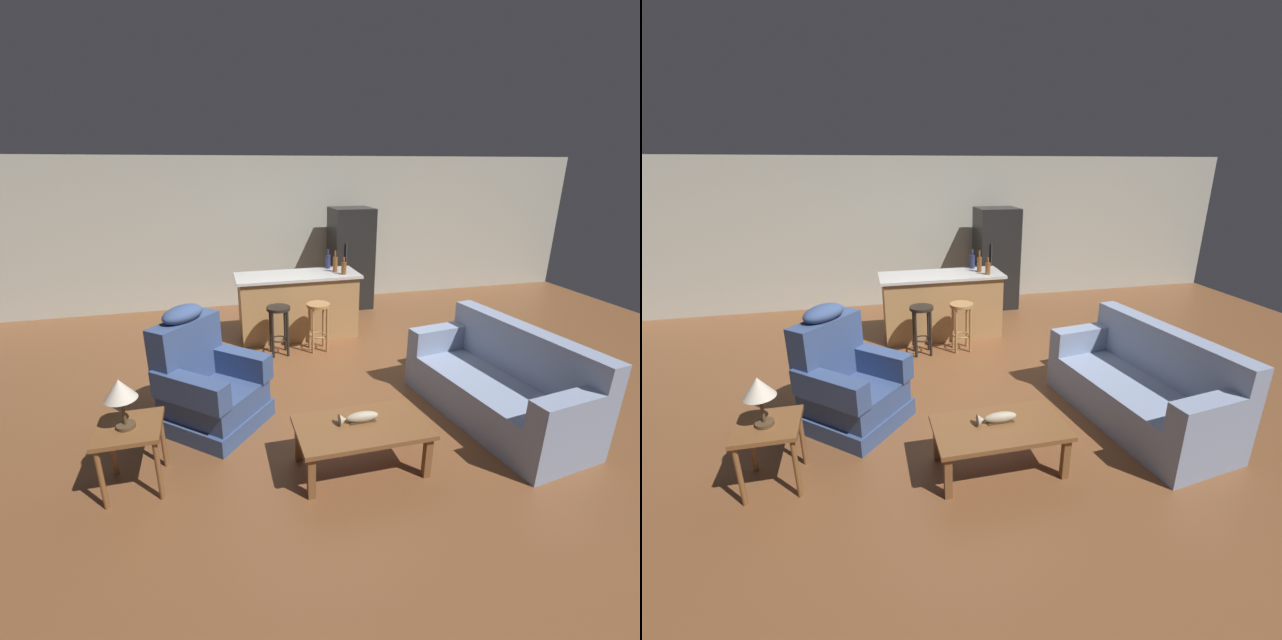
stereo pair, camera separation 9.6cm
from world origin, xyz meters
TOP-DOWN VIEW (x-y plane):
  - ground_plane at (0.00, 0.00)m, footprint 12.00×12.00m
  - back_wall at (0.00, 3.12)m, footprint 12.00×0.05m
  - coffee_table at (-0.11, -1.78)m, footprint 1.10×0.60m
  - fish_figurine at (-0.12, -1.73)m, footprint 0.34×0.10m
  - couch at (1.52, -1.36)m, footprint 1.09×2.00m
  - recliner_near_lamp at (-1.34, -0.74)m, footprint 1.19×1.19m
  - end_table at (-1.92, -1.54)m, footprint 0.48×0.48m
  - table_lamp at (-1.94, -1.55)m, footprint 0.24×0.24m
  - kitchen_island at (0.00, 1.35)m, footprint 1.80×0.70m
  - bar_stool_left at (-0.39, 0.72)m, footprint 0.32×0.32m
  - bar_stool_right at (0.15, 0.72)m, footprint 0.32×0.32m
  - refrigerator at (1.21, 2.55)m, footprint 0.70×0.69m
  - bottle_tall_green at (0.65, 1.17)m, footprint 0.07×0.07m
  - bottle_short_amber at (0.58, 1.36)m, footprint 0.07×0.07m
  - bottle_wine_dark at (0.53, 1.61)m, footprint 0.08×0.08m

SIDE VIEW (x-z plane):
  - ground_plane at x=0.00m, z-range 0.00..0.00m
  - couch at x=1.52m, z-range -0.13..0.81m
  - coffee_table at x=-0.11m, z-range 0.15..0.57m
  - recliner_near_lamp at x=-1.34m, z-range -0.18..1.02m
  - end_table at x=-1.92m, z-range 0.18..0.74m
  - fish_figurine at x=-0.12m, z-range 0.41..0.51m
  - bar_stool_left at x=-0.39m, z-range 0.13..0.81m
  - bar_stool_right at x=0.15m, z-range 0.13..0.81m
  - kitchen_island at x=0.00m, z-range 0.00..0.95m
  - table_lamp at x=-1.94m, z-range 0.66..1.07m
  - refrigerator at x=1.21m, z-range 0.00..1.76m
  - bottle_tall_green at x=0.65m, z-range 0.92..1.17m
  - bottle_wine_dark at x=0.53m, z-range 0.91..1.21m
  - bottle_short_amber at x=0.58m, z-range 0.91..1.23m
  - back_wall at x=0.00m, z-range 0.00..2.60m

